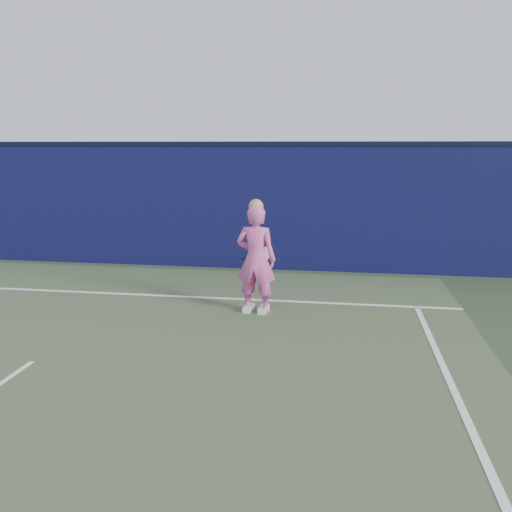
# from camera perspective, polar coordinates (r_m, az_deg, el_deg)

# --- Properties ---
(backstop_wall) EXTENTS (24.00, 0.40, 2.50)m
(backstop_wall) POSITION_cam_1_polar(r_m,az_deg,el_deg) (11.68, -8.89, 5.18)
(backstop_wall) COLOR #0C0E38
(backstop_wall) RESTS_ON ground
(wall_cap) EXTENTS (24.00, 0.42, 0.10)m
(wall_cap) POSITION_cam_1_polar(r_m,az_deg,el_deg) (11.61, -9.09, 11.57)
(wall_cap) COLOR black
(wall_cap) RESTS_ON backstop_wall
(player) EXTENTS (0.65, 0.46, 1.75)m
(player) POSITION_cam_1_polar(r_m,az_deg,el_deg) (8.19, 0.00, -0.30)
(player) COLOR #E157A8
(player) RESTS_ON ground
(racket) EXTENTS (0.52, 0.14, 0.28)m
(racket) POSITION_cam_1_polar(r_m,az_deg,el_deg) (8.64, 0.70, 0.24)
(racket) COLOR black
(racket) RESTS_ON ground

